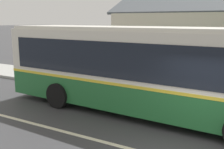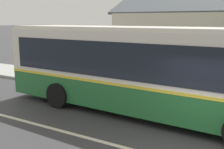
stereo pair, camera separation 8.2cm
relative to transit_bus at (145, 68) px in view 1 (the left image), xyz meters
name	(u,v)px [view 1 (the left image)]	position (x,y,z in m)	size (l,w,h in m)	color
transit_bus	(145,68)	(0.00, 0.00, 0.00)	(11.73, 3.08, 3.20)	#236633
bench_by_building	(74,71)	(-5.75, 3.07, -1.15)	(1.75, 0.51, 0.94)	brown
bike_rack	(34,65)	(-8.88, 3.01, -1.04)	(1.16, 0.06, 0.78)	slate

